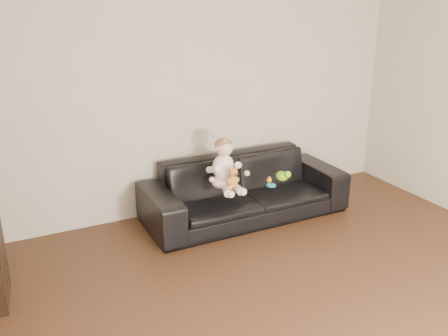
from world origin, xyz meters
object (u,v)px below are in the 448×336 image
teddy_bear (233,178)px  toy_green (282,176)px  sofa (245,189)px  toy_rattle (269,180)px  baby (225,167)px  toy_blue_disc (271,185)px

teddy_bear → toy_green: bearing=25.3°
sofa → teddy_bear: size_ratio=10.42×
toy_green → toy_rattle: 0.16m
sofa → baby: size_ratio=4.15×
baby → toy_rattle: baby is taller
baby → teddy_bear: baby is taller
toy_blue_disc → teddy_bear: bearing=-179.4°
sofa → toy_blue_disc: bearing=-60.2°
baby → teddy_bear: bearing=-74.4°
toy_rattle → sofa: bearing=134.5°
baby → toy_green: 0.68m
sofa → toy_green: 0.43m
toy_green → toy_blue_disc: toy_green is taller
sofa → toy_green: (0.34, -0.20, 0.15)m
sofa → toy_rattle: 0.30m
sofa → teddy_bear: 0.49m
teddy_bear → baby: bearing=111.6°
sofa → toy_rattle: size_ratio=37.93×
teddy_bear → toy_green: 0.66m
toy_rattle → toy_blue_disc: toy_rattle is taller
teddy_bear → toy_rattle: (0.49, 0.09, -0.14)m
teddy_bear → toy_blue_disc: (0.46, 0.00, -0.16)m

